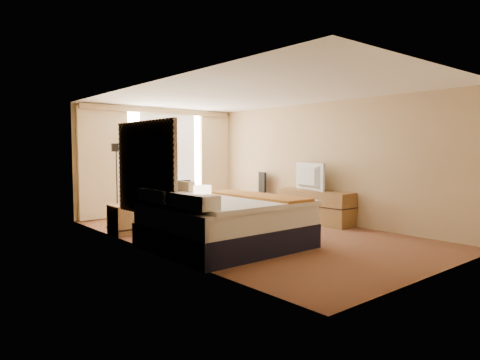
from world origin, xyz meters
TOP-DOWN VIEW (x-y plane):
  - floor at (0.00, 0.00)m, footprint 4.20×7.00m
  - ceiling at (0.00, 0.00)m, footprint 4.20×7.00m
  - wall_back at (0.00, 3.50)m, footprint 4.20×0.02m
  - wall_front at (0.00, -3.50)m, footprint 4.20×0.02m
  - wall_left at (-2.10, 0.00)m, footprint 0.02×7.00m
  - wall_right at (2.10, 0.00)m, footprint 0.02×7.00m
  - headboard at (-2.06, 0.20)m, footprint 0.06×1.85m
  - nightstand_left at (-1.87, -1.05)m, footprint 0.45×0.52m
  - nightstand_right at (-1.87, 1.45)m, footprint 0.45×0.52m
  - media_dresser at (1.83, 0.00)m, footprint 0.50×1.80m
  - window at (0.25, 3.47)m, footprint 2.30×0.02m
  - curtains at (-0.00, 3.39)m, footprint 4.12×0.19m
  - bed at (-1.06, -0.58)m, footprint 2.27×2.08m
  - loveseat at (0.12, 2.98)m, footprint 1.33×0.75m
  - floor_lamp at (-1.34, 2.93)m, footprint 0.22×0.22m
  - desk_chair at (1.80, 1.80)m, footprint 0.51×0.51m
  - lamp_left at (-1.86, -1.09)m, footprint 0.25×0.25m
  - lamp_right at (-1.81, 1.37)m, footprint 0.29×0.29m
  - tissue_box at (-1.79, -1.21)m, footprint 0.12×0.12m
  - telephone at (-1.74, 1.55)m, footprint 0.20×0.18m
  - television at (1.78, 0.21)m, footprint 0.40×1.02m

SIDE VIEW (x-z plane):
  - floor at x=0.00m, z-range -0.01..0.01m
  - loveseat at x=0.12m, z-range -0.14..0.68m
  - nightstand_left at x=-1.87m, z-range 0.00..0.55m
  - nightstand_right at x=-1.87m, z-range 0.00..0.55m
  - media_dresser at x=1.83m, z-range 0.00..0.70m
  - bed at x=-1.06m, z-range -0.15..0.96m
  - desk_chair at x=1.80m, z-range -0.06..0.97m
  - telephone at x=-1.74m, z-range 0.55..0.62m
  - tissue_box at x=-1.79m, z-range 0.55..0.66m
  - lamp_left at x=-1.86m, z-range 0.69..1.22m
  - television at x=1.78m, z-range 0.70..1.29m
  - lamp_right at x=-1.81m, z-range 0.72..1.34m
  - floor_lamp at x=-1.34m, z-range 0.35..2.07m
  - headboard at x=-2.06m, z-range 0.53..2.03m
  - wall_back at x=0.00m, z-range 0.00..2.60m
  - wall_front at x=0.00m, z-range 0.00..2.60m
  - wall_left at x=-2.10m, z-range 0.00..2.60m
  - wall_right at x=2.10m, z-range 0.00..2.60m
  - window at x=0.25m, z-range 0.17..2.47m
  - curtains at x=0.00m, z-range 0.13..2.69m
  - ceiling at x=0.00m, z-range 2.59..2.61m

